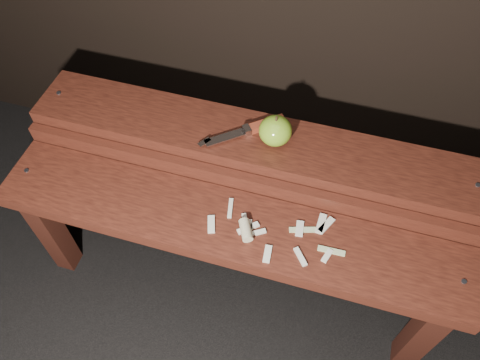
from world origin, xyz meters
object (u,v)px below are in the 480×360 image
(bench_front_tier, at_px, (227,239))
(apple, at_px, (275,131))
(bench_rear_tier, at_px, (251,158))
(knife, at_px, (256,127))

(bench_front_tier, height_order, apple, apple)
(bench_front_tier, bearing_deg, bench_rear_tier, 90.00)
(bench_front_tier, relative_size, knife, 6.09)
(bench_front_tier, xyz_separation_m, apple, (0.06, 0.23, 0.18))
(bench_front_tier, distance_m, knife, 0.30)
(bench_front_tier, xyz_separation_m, bench_rear_tier, (0.00, 0.23, 0.06))
(apple, relative_size, knife, 0.45)
(bench_rear_tier, distance_m, knife, 0.10)
(bench_front_tier, relative_size, apple, 13.66)
(bench_front_tier, relative_size, bench_rear_tier, 1.00)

